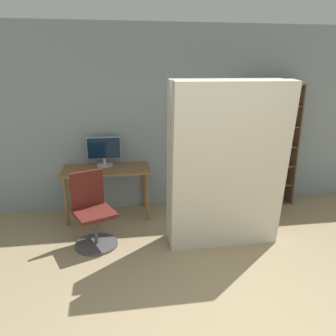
{
  "coord_description": "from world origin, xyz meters",
  "views": [
    {
      "loc": [
        -0.87,
        -1.6,
        2.1
      ],
      "look_at": [
        -0.35,
        1.76,
        1.05
      ],
      "focal_mm": 35.0,
      "sensor_mm": 36.0,
      "label": 1
    }
  ],
  "objects_px": {
    "mattress_far": "(223,163)",
    "office_chair": "(93,217)",
    "mattress_near": "(230,169)",
    "bookshelf": "(259,145)",
    "monitor": "(104,151)"
  },
  "relations": [
    {
      "from": "mattress_near",
      "to": "bookshelf",
      "type": "bearing_deg",
      "value": 54.06
    },
    {
      "from": "office_chair",
      "to": "mattress_near",
      "type": "bearing_deg",
      "value": -11.47
    },
    {
      "from": "office_chair",
      "to": "mattress_near",
      "type": "xyz_separation_m",
      "value": [
        1.58,
        -0.32,
        0.63
      ]
    },
    {
      "from": "monitor",
      "to": "mattress_near",
      "type": "xyz_separation_m",
      "value": [
        1.45,
        -1.27,
        0.04
      ]
    },
    {
      "from": "monitor",
      "to": "office_chair",
      "type": "relative_size",
      "value": 0.54
    },
    {
      "from": "mattress_far",
      "to": "office_chair",
      "type": "bearing_deg",
      "value": 177.46
    },
    {
      "from": "bookshelf",
      "to": "mattress_far",
      "type": "relative_size",
      "value": 0.94
    },
    {
      "from": "monitor",
      "to": "bookshelf",
      "type": "distance_m",
      "value": 2.37
    },
    {
      "from": "office_chair",
      "to": "mattress_far",
      "type": "xyz_separation_m",
      "value": [
        1.58,
        -0.07,
        0.63
      ]
    },
    {
      "from": "monitor",
      "to": "mattress_far",
      "type": "distance_m",
      "value": 1.77
    },
    {
      "from": "mattress_near",
      "to": "mattress_far",
      "type": "bearing_deg",
      "value": 90.0
    },
    {
      "from": "monitor",
      "to": "mattress_far",
      "type": "bearing_deg",
      "value": -35.19
    },
    {
      "from": "office_chair",
      "to": "bookshelf",
      "type": "height_order",
      "value": "bookshelf"
    },
    {
      "from": "mattress_far",
      "to": "mattress_near",
      "type": "bearing_deg",
      "value": -90.0
    },
    {
      "from": "office_chair",
      "to": "mattress_far",
      "type": "distance_m",
      "value": 1.7
    }
  ]
}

